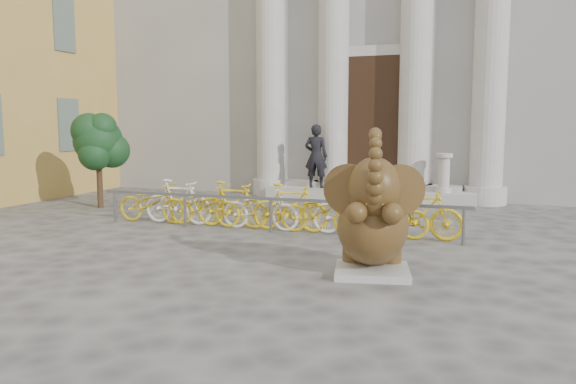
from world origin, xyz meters
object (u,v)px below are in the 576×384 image
(elephant_statue, at_px, (373,223))
(tree, at_px, (99,142))
(bike_rack, at_px, (274,207))
(pedestrian, at_px, (316,156))

(elephant_statue, bearing_deg, tree, 140.35)
(bike_rack, xyz_separation_m, pedestrian, (-0.51, 4.87, 0.79))
(bike_rack, distance_m, pedestrian, 4.96)
(pedestrian, bearing_deg, tree, 32.24)
(bike_rack, height_order, tree, tree)
(bike_rack, relative_size, tree, 3.18)
(elephant_statue, relative_size, tree, 0.86)
(tree, xyz_separation_m, pedestrian, (4.97, 3.43, -0.46))
(bike_rack, bearing_deg, elephant_statue, -47.58)
(elephant_statue, distance_m, bike_rack, 3.88)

